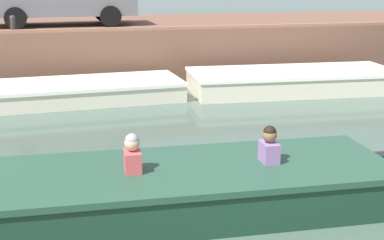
% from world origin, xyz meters
% --- Properties ---
extents(ground_plane, '(400.00, 400.00, 0.00)m').
position_xyz_m(ground_plane, '(0.00, 6.04, 0.00)').
color(ground_plane, '#42564C').
extents(far_quay_wall, '(60.00, 6.00, 1.49)m').
position_xyz_m(far_quay_wall, '(0.00, 15.09, 0.75)').
color(far_quay_wall, brown).
rests_on(far_quay_wall, ground).
extents(far_wall_coping, '(60.00, 0.24, 0.08)m').
position_xyz_m(far_wall_coping, '(0.00, 12.21, 1.53)').
color(far_wall_coping, brown).
rests_on(far_wall_coping, far_quay_wall).
extents(boat_moored_central_cream, '(6.01, 2.32, 0.46)m').
position_xyz_m(boat_moored_central_cream, '(-1.85, 10.57, 0.23)').
color(boat_moored_central_cream, silver).
rests_on(boat_moored_central_cream, ground).
extents(boat_moored_east_cream, '(6.47, 2.40, 0.55)m').
position_xyz_m(boat_moored_east_cream, '(4.16, 10.45, 0.27)').
color(boat_moored_east_cream, silver).
rests_on(boat_moored_east_cream, ground).
extents(motorboat_passing, '(6.26, 1.94, 1.06)m').
position_xyz_m(motorboat_passing, '(-0.58, 3.97, 0.29)').
color(motorboat_passing, '#193828').
rests_on(motorboat_passing, ground).
extents(mooring_bollard_mid, '(0.15, 0.15, 0.45)m').
position_xyz_m(mooring_bollard_mid, '(-3.11, 12.34, 1.73)').
color(mooring_bollard_mid, '#2D2B28').
rests_on(mooring_bollard_mid, far_quay_wall).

